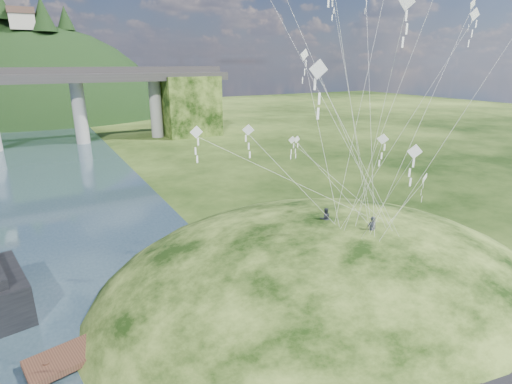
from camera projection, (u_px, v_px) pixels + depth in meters
ground at (247, 337)px, 24.45m from camera, size 320.00×320.00×0.00m
grass_hill at (328, 305)px, 30.28m from camera, size 36.00×32.00×13.00m
footpath at (478, 367)px, 19.16m from camera, size 22.29×5.84×0.83m
wooden_dock at (153, 320)px, 25.32m from camera, size 14.74×5.24×1.04m
kite_flyers at (345, 211)px, 28.54m from camera, size 2.53×3.82×1.96m
kite_swarm at (352, 42)px, 24.46m from camera, size 18.38×17.31×20.48m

